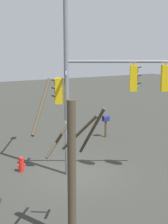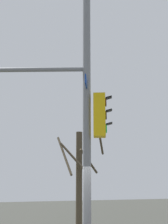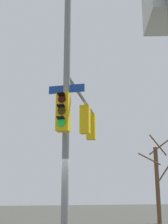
# 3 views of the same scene
# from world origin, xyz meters

# --- Properties ---
(main_signal_pole_assembly) EXTENTS (5.18, 5.59, 8.34)m
(main_signal_pole_assembly) POSITION_xyz_m (0.80, -0.24, 4.56)
(main_signal_pole_assembly) COLOR slate
(main_signal_pole_assembly) RESTS_ON ground
(bare_tree_across_street) EXTENTS (2.09, 2.11, 4.92)m
(bare_tree_across_street) POSITION_xyz_m (7.09, -7.29, 2.39)
(bare_tree_across_street) COLOR brown
(bare_tree_across_street) RESTS_ON ground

